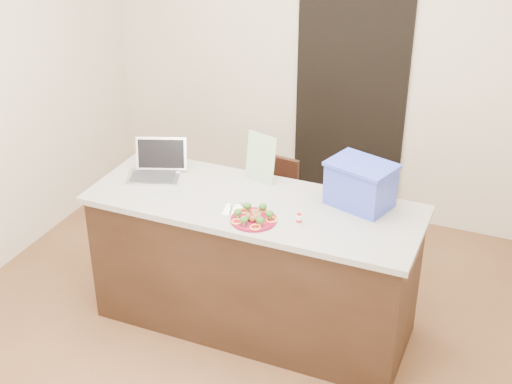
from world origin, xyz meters
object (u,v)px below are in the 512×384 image
at_px(yogurt_bottle, 299,220).
at_px(chair, 269,207).
at_px(napkin, 235,210).
at_px(blue_box, 361,184).
at_px(laptop, 157,166).
at_px(island, 254,264).
at_px(plate, 254,219).

xyz_separation_m(yogurt_bottle, chair, (-0.51, 0.83, -0.46)).
height_order(napkin, yogurt_bottle, yogurt_bottle).
bearing_deg(blue_box, napkin, -134.16).
bearing_deg(blue_box, laptop, -157.39).
xyz_separation_m(napkin, chair, (-0.11, 0.83, -0.43)).
bearing_deg(blue_box, island, -142.87).
relative_size(plate, napkin, 1.98).
xyz_separation_m(yogurt_bottle, blue_box, (0.26, 0.35, 0.11)).
relative_size(island, laptop, 5.25).
distance_m(napkin, yogurt_bottle, 0.40).
bearing_deg(plate, napkin, 155.08).
distance_m(laptop, chair, 0.95).
xyz_separation_m(laptop, chair, (0.55, 0.59, -0.50)).
bearing_deg(laptop, napkin, -40.62).
xyz_separation_m(yogurt_bottle, laptop, (-1.07, 0.23, 0.04)).
height_order(plate, napkin, plate).
distance_m(napkin, laptop, 0.71).
distance_m(plate, chair, 1.03).
height_order(island, blue_box, blue_box).
height_order(island, plate, plate).
xyz_separation_m(napkin, laptop, (-0.66, 0.24, 0.06)).
bearing_deg(island, blue_box, 19.72).
bearing_deg(chair, plate, -67.45).
distance_m(island, laptop, 0.90).
xyz_separation_m(blue_box, chair, (-0.77, 0.47, -0.57)).
bearing_deg(napkin, plate, -24.92).
bearing_deg(chair, napkin, -75.84).
xyz_separation_m(plate, napkin, (-0.15, 0.07, -0.01)).
relative_size(napkin, laptop, 0.35).
height_order(napkin, chair, napkin).
bearing_deg(laptop, blue_box, -15.84).
bearing_deg(laptop, island, -28.53).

